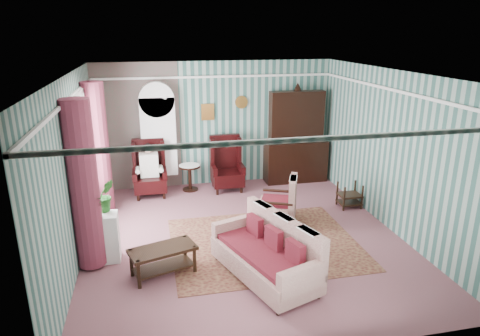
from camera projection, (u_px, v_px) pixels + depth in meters
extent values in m
plane|color=#8C515F|center=(244.00, 237.00, 7.70)|extent=(6.00, 6.00, 0.00)
cube|color=#366259|center=(216.00, 124.00, 10.04)|extent=(5.50, 0.02, 2.90)
cube|color=#366259|center=(307.00, 242.00, 4.46)|extent=(5.50, 0.02, 2.90)
cube|color=#366259|center=(73.00, 171.00, 6.70)|extent=(0.02, 6.00, 2.90)
cube|color=#366259|center=(391.00, 151.00, 7.80)|extent=(0.02, 6.00, 2.90)
cube|color=silver|center=(244.00, 73.00, 6.80)|extent=(5.50, 6.00, 0.02)
cube|color=#84434D|center=(138.00, 128.00, 9.67)|extent=(1.90, 0.01, 2.90)
cube|color=white|center=(244.00, 95.00, 6.91)|extent=(5.50, 6.00, 0.05)
cube|color=white|center=(80.00, 155.00, 7.24)|extent=(0.04, 1.50, 1.90)
cylinder|color=brown|center=(84.00, 186.00, 6.36)|extent=(0.44, 0.44, 2.60)
cylinder|color=brown|center=(98.00, 149.00, 8.31)|extent=(0.44, 0.44, 2.60)
cube|color=#AF6D2E|center=(208.00, 112.00, 9.88)|extent=(0.30, 0.03, 0.38)
cube|color=white|center=(159.00, 142.00, 9.73)|extent=(0.80, 0.28, 2.24)
cube|color=black|center=(297.00, 134.00, 10.24)|extent=(1.50, 0.56, 2.36)
cube|color=black|center=(149.00, 169.00, 9.47)|extent=(0.76, 0.80, 1.25)
cube|color=black|center=(227.00, 164.00, 9.81)|extent=(0.76, 0.80, 1.25)
cylinder|color=black|center=(190.00, 178.00, 9.89)|extent=(0.50, 0.50, 0.60)
cube|color=black|center=(350.00, 195.00, 8.95)|extent=(0.45, 0.38, 0.54)
cube|color=white|center=(101.00, 238.00, 6.82)|extent=(0.55, 0.35, 0.80)
cube|color=#4A1918|center=(264.00, 243.00, 7.48)|extent=(3.20, 2.60, 0.01)
cube|color=beige|center=(264.00, 250.00, 6.31)|extent=(1.47, 2.06, 0.93)
cube|color=#B8A98F|center=(277.00, 199.00, 8.15)|extent=(1.11, 1.05, 0.99)
cube|color=black|center=(163.00, 261.00, 6.48)|extent=(1.08, 0.75, 0.44)
imported|color=#1B581F|center=(94.00, 207.00, 6.49)|extent=(0.40, 0.36, 0.40)
imported|color=#29541A|center=(105.00, 195.00, 6.76)|extent=(0.36, 0.33, 0.53)
imported|color=#194A17|center=(89.00, 204.00, 6.61)|extent=(0.23, 0.23, 0.40)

